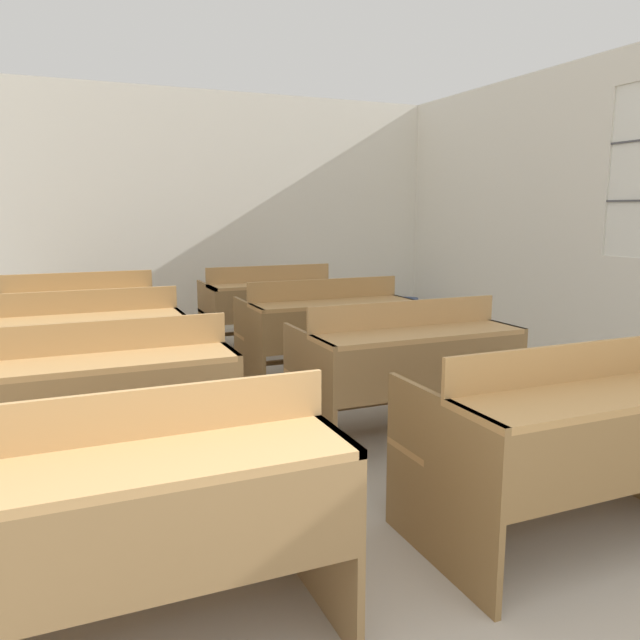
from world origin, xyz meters
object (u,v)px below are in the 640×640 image
bench_front_right (571,435)px  bench_second_left (102,398)px  bench_second_right (405,364)px  bench_third_right (325,327)px  wastepaper_bin (409,310)px  bench_back_right (270,305)px  bench_back_left (80,316)px  bench_third_left (86,346)px  bench_front_left (133,513)px

bench_front_right → bench_second_left: 2.28m
bench_second_right → bench_second_left: bearing=-179.7°
bench_third_right → wastepaper_bin: (2.16, 2.25, -0.32)m
bench_second_left → bench_back_right: size_ratio=1.00×
bench_front_right → bench_back_right: (0.01, 4.11, 0.00)m
bench_third_right → bench_back_left: size_ratio=1.00×
bench_back_left → wastepaper_bin: bench_back_left is taller
bench_third_right → bench_back_left: bearing=142.9°
bench_front_right → bench_third_right: same height
bench_second_right → bench_back_left: 3.28m
bench_back_left → bench_back_right: bearing=-0.2°
bench_second_left → bench_third_left: (-0.02, 1.36, 0.00)m
bench_front_right → bench_back_left: same height
bench_front_right → wastepaper_bin: 5.44m
bench_third_left → bench_back_left: bearing=89.2°
bench_second_right → bench_third_left: bearing=143.5°
bench_second_left → bench_front_right: bearing=-37.0°
bench_front_left → bench_front_right: size_ratio=1.00×
bench_third_left → bench_front_right: bearing=-56.1°
bench_third_right → bench_back_left: (-1.84, 1.39, 0.00)m
bench_third_left → bench_second_left: bearing=-89.4°
bench_second_left → bench_third_left: bearing=90.6°
bench_front_left → bench_second_left: 1.35m
bench_front_left → bench_second_left: bearing=89.9°
bench_third_left → wastepaper_bin: bench_third_left is taller
bench_second_right → bench_back_right: bearing=89.6°
bench_second_left → bench_second_right: same height
bench_third_right → bench_back_left: 2.31m
bench_second_right → bench_back_right: (0.02, 2.73, 0.00)m
bench_second_right → bench_third_right: 1.34m
bench_front_left → bench_third_right: bearing=55.7°
bench_third_left → bench_back_right: same height
bench_front_right → bench_second_left: bearing=143.0°
bench_second_right → bench_third_right: size_ratio=1.00×
bench_second_right → bench_third_left: 2.27m
bench_front_left → bench_front_right: 1.82m
bench_second_left → bench_front_left: bearing=-90.1°
bench_front_left → bench_second_right: (1.81, 1.36, 0.00)m
bench_third_right → bench_back_right: (-0.01, 1.38, 0.00)m
bench_front_right → wastepaper_bin: bearing=66.2°
bench_back_left → bench_third_right: bearing=-37.1°
bench_front_left → bench_back_left: bearing=89.9°
bench_front_right → wastepaper_bin: bench_front_right is taller
bench_second_left → bench_back_left: 2.74m
bench_front_left → wastepaper_bin: bearing=51.0°
bench_front_right → bench_second_left: size_ratio=1.00×
bench_front_right → bench_third_left: size_ratio=1.00×
bench_front_left → bench_third_left: same height
bench_back_right → bench_second_left: bearing=-123.8°
bench_second_left → bench_third_right: (1.85, 1.35, 0.00)m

